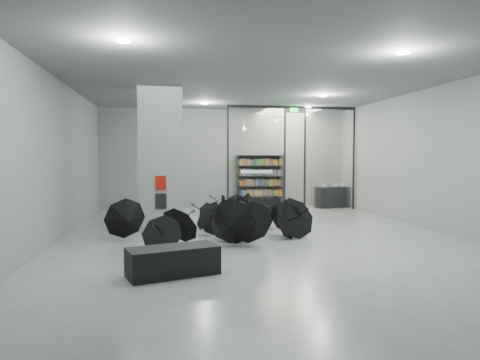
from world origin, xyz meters
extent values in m
plane|color=gray|center=(0.00, 0.00, 0.00)|extent=(14.00, 14.00, 0.00)
cube|color=slate|center=(0.00, 0.00, 4.00)|extent=(10.00, 14.00, 0.02)
cube|color=slate|center=(0.00, 7.00, 2.00)|extent=(10.00, 0.02, 4.00)
cube|color=slate|center=(0.00, -7.00, 2.00)|extent=(10.00, 0.02, 4.00)
cube|color=slate|center=(-5.00, 0.00, 2.00)|extent=(0.02, 14.00, 4.00)
cube|color=slate|center=(5.00, 0.00, 2.00)|extent=(0.02, 14.00, 4.00)
cube|color=slate|center=(-2.50, 2.00, 2.00)|extent=(1.20, 1.20, 4.00)
cube|color=#A50A07|center=(-2.50, 1.38, 1.35)|extent=(0.28, 0.04, 0.38)
cube|color=black|center=(-2.50, 1.38, 0.85)|extent=(0.30, 0.03, 0.42)
cube|color=#0CE533|center=(2.40, 5.30, 3.82)|extent=(0.30, 0.06, 0.15)
cube|color=silver|center=(1.00, 5.50, 2.00)|extent=(2.20, 0.02, 3.95)
cube|color=silver|center=(3.90, 5.50, 2.00)|extent=(2.00, 0.02, 3.95)
cube|color=black|center=(-0.10, 5.50, 2.00)|extent=(0.06, 0.06, 4.00)
cube|color=black|center=(2.10, 5.50, 2.00)|extent=(0.06, 0.06, 4.00)
cube|color=black|center=(2.90, 5.50, 2.00)|extent=(0.06, 0.06, 4.00)
cube|color=black|center=(4.90, 5.50, 2.00)|extent=(0.06, 0.06, 4.00)
cube|color=black|center=(2.40, 5.50, 3.95)|extent=(5.00, 0.08, 0.10)
cube|color=black|center=(-2.22, -3.00, 0.25)|extent=(1.67, 1.09, 0.49)
cube|color=black|center=(4.29, 6.12, 0.42)|extent=(1.49, 0.85, 0.84)
camera|label=1|loc=(-2.26, -10.39, 2.03)|focal=32.03mm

